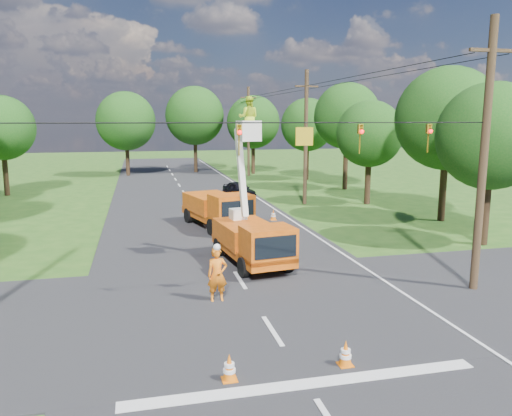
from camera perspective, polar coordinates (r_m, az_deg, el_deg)
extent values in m
plane|color=#275118|center=(34.64, -6.77, -0.62)|extent=(140.00, 140.00, 0.00)
cube|color=black|center=(34.64, -6.77, -0.62)|extent=(12.00, 100.00, 0.06)
cube|color=black|center=(17.50, 0.14, -11.38)|extent=(56.00, 10.00, 0.07)
cube|color=silver|center=(12.98, 5.79, -19.54)|extent=(9.00, 0.45, 0.02)
cube|color=silver|center=(35.69, 2.19, -0.24)|extent=(0.12, 90.00, 0.02)
cube|color=orange|center=(22.41, -0.57, -4.73)|extent=(2.78, 5.81, 0.42)
cube|color=orange|center=(20.42, 1.39, -4.10)|extent=(2.24, 1.84, 1.40)
cube|color=black|center=(19.71, 2.26, -4.50)|extent=(1.76, 0.29, 0.88)
cube|color=orange|center=(22.95, -1.22, -2.87)|extent=(2.63, 3.71, 0.93)
cylinder|color=black|center=(20.56, -1.41, -6.81)|extent=(0.41, 0.89, 0.86)
cylinder|color=black|center=(21.26, 3.59, -6.25)|extent=(0.41, 0.89, 0.86)
cylinder|color=black|center=(23.80, -4.27, -4.47)|extent=(0.41, 0.89, 0.86)
cylinder|color=black|center=(24.41, 0.14, -4.07)|extent=(0.41, 0.89, 0.86)
cube|color=silver|center=(23.75, -2.06, -0.71)|extent=(0.79, 0.79, 0.51)
cube|color=silver|center=(22.97, -1.68, 4.09)|extent=(0.42, 1.27, 4.04)
cube|color=silver|center=(21.93, -0.85, 8.81)|extent=(0.99, 0.99, 0.88)
imported|color=#C6E526|center=(21.93, -0.86, 10.31)|extent=(1.03, 0.90, 1.80)
cube|color=orange|center=(30.04, -4.57, -0.82)|extent=(3.64, 6.42, 0.45)
cube|color=orange|center=(27.94, -2.85, 0.01)|extent=(2.58, 2.21, 1.51)
cube|color=black|center=(27.17, -2.10, -0.17)|extent=(1.88, 0.53, 0.96)
cube|color=orange|center=(30.66, -5.17, 0.60)|extent=(3.22, 4.21, 1.01)
cylinder|color=black|center=(27.96, -5.03, -2.20)|extent=(0.54, 0.98, 0.93)
cylinder|color=black|center=(28.81, -1.13, -1.80)|extent=(0.54, 0.98, 0.93)
cylinder|color=black|center=(31.47, -7.70, -0.87)|extent=(0.54, 0.98, 0.93)
cylinder|color=black|center=(32.23, -4.16, -0.54)|extent=(0.54, 0.98, 0.93)
imported|color=#FF6215|center=(17.84, -4.45, -7.63)|extent=(0.73, 0.50, 1.97)
imported|color=black|center=(41.59, -1.96, 2.14)|extent=(2.55, 4.06, 1.29)
cone|color=orange|center=(12.94, -3.07, -17.69)|extent=(0.36, 0.36, 0.70)
cube|color=orange|center=(13.10, -3.05, -19.00)|extent=(0.38, 0.38, 0.04)
cylinder|color=white|center=(12.91, -3.07, -17.45)|extent=(0.26, 0.26, 0.09)
cylinder|color=white|center=(12.98, -3.06, -18.04)|extent=(0.31, 0.31, 0.09)
cone|color=orange|center=(13.80, 10.20, -15.98)|extent=(0.36, 0.36, 0.70)
cube|color=orange|center=(13.95, 10.15, -17.24)|extent=(0.38, 0.38, 0.04)
cylinder|color=white|center=(13.77, 10.21, -15.76)|extent=(0.26, 0.26, 0.09)
cylinder|color=white|center=(13.83, 10.19, -16.32)|extent=(0.31, 0.31, 0.09)
cone|color=orange|center=(22.53, -0.90, -5.41)|extent=(0.36, 0.36, 0.70)
cube|color=orange|center=(22.62, -0.89, -6.24)|extent=(0.38, 0.38, 0.04)
cylinder|color=white|center=(22.51, -0.90, -5.27)|extent=(0.26, 0.26, 0.09)
cylinder|color=white|center=(22.55, -0.90, -5.63)|extent=(0.31, 0.31, 0.09)
cone|color=orange|center=(26.40, 3.61, -3.11)|extent=(0.36, 0.36, 0.70)
cube|color=orange|center=(26.48, 3.61, -3.83)|extent=(0.38, 0.38, 0.04)
cylinder|color=white|center=(26.38, 3.62, -2.99)|extent=(0.26, 0.26, 0.09)
cylinder|color=white|center=(26.42, 3.61, -3.30)|extent=(0.31, 0.31, 0.09)
cone|color=orange|center=(31.97, 2.00, -0.76)|extent=(0.36, 0.36, 0.70)
cube|color=orange|center=(32.04, 1.99, -1.36)|extent=(0.38, 0.38, 0.04)
cylinder|color=white|center=(31.96, 2.00, -0.66)|extent=(0.26, 0.26, 0.09)
cylinder|color=white|center=(31.99, 1.99, -0.92)|extent=(0.31, 0.31, 0.09)
cylinder|color=#4C3823|center=(20.08, 24.57, 5.18)|extent=(0.30, 0.30, 10.00)
cube|color=#4C3823|center=(20.18, 25.39, 15.97)|extent=(1.80, 0.12, 0.12)
cylinder|color=#4C3823|center=(37.91, 5.70, 7.93)|extent=(0.30, 0.30, 10.00)
cube|color=#4C3823|center=(37.95, 5.81, 13.67)|extent=(1.80, 0.12, 0.12)
cylinder|color=#4C3823|center=(57.19, -0.87, 8.70)|extent=(0.30, 0.30, 10.00)
cube|color=#4C3823|center=(57.22, -0.88, 12.51)|extent=(1.80, 0.12, 0.12)
cylinder|color=black|center=(16.17, -1.60, 9.72)|extent=(18.00, 0.04, 0.04)
cube|color=#BC9916|center=(16.73, 5.54, 8.15)|extent=(0.60, 0.05, 0.60)
imported|color=#BC9916|center=(16.16, -1.94, 7.76)|extent=(0.16, 0.20, 1.00)
sphere|color=#FF0C0C|center=(16.04, -1.86, 8.64)|extent=(0.14, 0.14, 0.14)
imported|color=#BC9916|center=(17.48, 11.81, 7.74)|extent=(0.16, 0.20, 1.00)
sphere|color=#FF0C0C|center=(17.36, 12.01, 8.54)|extent=(0.14, 0.14, 0.14)
imported|color=#BC9916|center=(18.73, 19.11, 7.54)|extent=(0.16, 0.20, 1.00)
sphere|color=#FF0C0C|center=(18.62, 19.35, 8.29)|extent=(0.14, 0.14, 0.14)
cylinder|color=#382616|center=(47.35, -26.72, 3.72)|extent=(0.44, 0.44, 4.05)
sphere|color=#144813|center=(47.15, -27.07, 8.17)|extent=(5.40, 5.40, 5.40)
cylinder|color=#382616|center=(28.19, 24.76, 0.13)|extent=(0.44, 0.44, 3.96)
sphere|color=#144813|center=(27.85, 25.31, 7.45)|extent=(5.40, 5.40, 5.40)
cylinder|color=#382616|center=(33.83, 20.60, 2.47)|extent=(0.44, 0.44, 4.58)
sphere|color=#144813|center=(33.57, 21.05, 9.52)|extent=(6.40, 6.40, 6.40)
cylinder|color=#382616|center=(39.01, 12.66, 3.22)|extent=(0.44, 0.44, 3.78)
sphere|color=#144813|center=(38.77, 12.86, 8.27)|extent=(5.00, 5.00, 5.00)
cylinder|color=#382616|center=(46.86, 10.19, 5.02)|extent=(0.44, 0.44, 4.75)
sphere|color=#144813|center=(46.69, 10.36, 10.30)|extent=(6.00, 6.00, 6.00)
cylinder|color=#382616|center=(53.96, 5.82, 5.45)|extent=(0.44, 0.44, 4.14)
sphere|color=#144813|center=(53.79, 5.90, 9.44)|extent=(5.60, 5.60, 5.60)
cylinder|color=#382616|center=(59.00, -14.48, 5.70)|extent=(0.44, 0.44, 4.40)
sphere|color=#144813|center=(58.85, -14.66, 9.59)|extent=(6.60, 6.60, 6.60)
cylinder|color=#382616|center=(61.34, -6.93, 6.31)|extent=(0.44, 0.44, 4.84)
sphere|color=#144813|center=(61.21, -7.02, 10.43)|extent=(7.00, 7.00, 7.00)
cylinder|color=#382616|center=(59.49, -0.33, 6.02)|extent=(0.44, 0.44, 4.31)
sphere|color=#144813|center=(59.34, -0.33, 9.79)|extent=(6.20, 6.20, 6.20)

